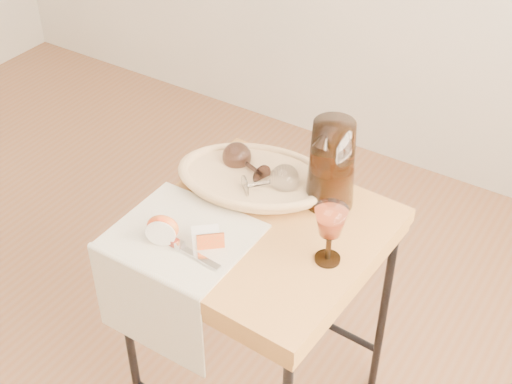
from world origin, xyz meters
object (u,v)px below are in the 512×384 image
Objects in this scene: goblet_lying_b at (268,182)px; table_knife at (182,247)px; goblet_lying_a at (247,164)px; apple_half at (163,228)px; wine_goblet at (330,235)px; side_table at (260,325)px; bread_basket at (254,180)px; tea_towel at (182,236)px; pitcher at (332,164)px.

goblet_lying_b is 0.29m from table_knife.
goblet_lying_a is 1.64× the size of apple_half.
apple_half is (-0.36, -0.15, -0.04)m from wine_goblet.
goblet_lying_a is 0.32m from table_knife.
goblet_lying_a is at bearing 58.96° from apple_half.
goblet_lying_a is (-0.13, 0.14, 0.41)m from side_table.
wine_goblet reaches higher than bread_basket.
table_knife is at bearing -51.44° from tea_towel.
wine_goblet is (0.24, -0.12, 0.03)m from goblet_lying_b.
bread_basket is 1.31× the size of pitcher.
tea_towel is at bearing 133.81° from table_knife.
wine_goblet is (0.33, 0.12, 0.08)m from tea_towel.
goblet_lying_a reaches higher than table_knife.
side_table is 3.51× the size of table_knife.
pitcher is (0.14, 0.07, 0.07)m from goblet_lying_b.
pitcher is 1.36× the size of table_knife.
goblet_lying_b is 0.83× the size of wine_goblet.
table_knife is (-0.30, -0.16, -0.06)m from wine_goblet.
bread_basket is 1.78× the size of table_knife.
tea_towel is 1.60× the size of table_knife.
apple_half is (-0.12, -0.27, -0.01)m from goblet_lying_b.
tea_towel is 0.26m from goblet_lying_b.
side_table is 2.58× the size of pitcher.
goblet_lying_a reaches higher than side_table.
tea_towel is at bearing -160.64° from goblet_lying_b.
apple_half reaches higher than side_table.
side_table is 5.57× the size of goblet_lying_b.
pitcher is 3.58× the size of apple_half.
goblet_lying_b reaches higher than side_table.
bread_basket is (0.04, 0.26, 0.02)m from tea_towel.
tea_towel is at bearing -115.16° from bread_basket.
tea_towel is 0.28m from goblet_lying_a.
goblet_lying_a reaches higher than tea_towel.
wine_goblet reaches higher than side_table.
pitcher is 0.42m from table_knife.
wine_goblet reaches higher than apple_half.
goblet_lying_b is (0.09, -0.04, 0.00)m from goblet_lying_a.
side_table is 2.20× the size of tea_towel.
bread_basket is 0.30m from table_knife.
wine_goblet reaches higher than table_knife.
pitcher is at bearing 28.21° from apple_half.
bread_basket is 2.84× the size of goblet_lying_a.
tea_towel is at bearing 29.00° from apple_half.
goblet_lying_a and goblet_lying_b have the same top height.
wine_goblet is at bearing 172.40° from goblet_lying_a.
apple_half is at bearing -134.35° from side_table.
side_table is 0.48m from wine_goblet.
pitcher is 0.22m from wine_goblet.
wine_goblet reaches higher than goblet_lying_a.
goblet_lying_b is at bearing -154.59° from pitcher.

